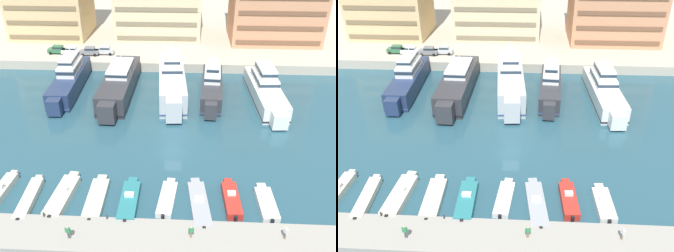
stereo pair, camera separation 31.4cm
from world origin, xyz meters
TOP-DOWN VIEW (x-y plane):
  - ground_plane at (0.00, 0.00)m, footprint 400.00×400.00m
  - quay_promenade at (0.00, 64.11)m, footprint 180.00×70.00m
  - pier_dock at (0.00, -16.61)m, footprint 120.00×4.96m
  - yacht_navy_far_left at (-20.46, 19.89)m, footprint 4.57×21.40m
  - yacht_charcoal_left at (-10.71, 18.41)m, footprint 5.54×23.08m
  - yacht_silver_mid_left at (-0.99, 19.31)m, footprint 6.11×23.27m
  - yacht_charcoal_center_left at (6.38, 18.21)m, footprint 4.72×18.20m
  - yacht_white_center at (15.96, 17.29)m, footprint 5.57×21.07m
  - motorboat_cream_far_left at (-20.96, -10.42)m, footprint 2.06×8.19m
  - motorboat_cream_left at (-16.97, -11.15)m, footprint 1.73×8.03m
  - motorboat_cream_mid_left at (-13.06, -10.48)m, footprint 2.79×8.33m
  - motorboat_cream_center_left at (-8.90, -10.69)m, footprint 2.16×8.20m
  - motorboat_teal_center at (-4.84, -10.97)m, footprint 2.07×7.73m
  - motorboat_white_center_right at (-0.31, -10.24)m, footprint 2.44×7.01m
  - motorboat_grey_mid_right at (3.52, -11.02)m, footprint 2.85×8.75m
  - motorboat_red_right at (7.40, -10.23)m, footprint 2.13×6.88m
  - motorboat_white_far_right at (11.50, -10.61)m, footprint 2.22×6.56m
  - car_green_far_left at (-27.00, 33.99)m, footprint 4.15×2.01m
  - car_white_left at (-23.75, 33.41)m, footprint 4.15×2.03m
  - car_grey_mid_left at (-19.69, 33.35)m, footprint 4.12×1.97m
  - car_silver_center_left at (-16.43, 34.05)m, footprint 4.10×1.92m
  - pedestrian_near_edge at (2.52, -16.60)m, footprint 0.60×0.28m
  - pedestrian_mid_deck at (-10.32, -17.35)m, footprint 0.66×0.28m
  - pedestrian_far_side at (12.37, -16.27)m, footprint 0.40×0.61m
  - bollard_west at (-14.04, -14.38)m, footprint 0.20×0.20m
  - bollard_west_mid at (-6.85, -14.38)m, footprint 0.20×0.20m

SIDE VIEW (x-z plane):
  - ground_plane at x=0.00m, z-range 0.00..0.00m
  - motorboat_white_center_right at x=-0.31m, z-range -0.17..0.91m
  - motorboat_cream_center_left at x=-8.90m, z-range -0.04..0.78m
  - pier_dock at x=0.00m, z-range 0.00..0.76m
  - motorboat_grey_mid_right at x=3.52m, z-range -0.17..0.98m
  - motorboat_white_far_right at x=11.50m, z-range -0.18..1.07m
  - motorboat_cream_left at x=-16.97m, z-range 0.00..0.89m
  - motorboat_cream_far_left at x=-20.96m, z-range -0.25..1.19m
  - motorboat_teal_center at x=-4.84m, z-range -0.20..1.18m
  - motorboat_cream_mid_left at x=-13.06m, z-range -0.20..1.18m
  - motorboat_red_right at x=7.40m, z-range -0.20..1.30m
  - quay_promenade at x=0.00m, z-range 0.00..1.95m
  - bollard_west at x=-14.04m, z-range 0.78..1.39m
  - bollard_west_mid at x=-6.85m, z-range 0.78..1.39m
  - pedestrian_near_edge at x=2.52m, z-range 0.91..2.48m
  - pedestrian_far_side at x=12.37m, z-range 0.92..2.61m
  - pedestrian_mid_deck at x=-10.32m, z-range 0.92..2.64m
  - yacht_white_center at x=15.96m, z-range -1.77..6.01m
  - yacht_charcoal_left at x=-10.71m, z-range -1.31..5.60m
  - yacht_charcoal_center_left at x=6.38m, z-range -1.76..6.19m
  - yacht_navy_far_left at x=-20.46m, z-range -1.75..6.31m
  - yacht_silver_mid_left at x=-0.99m, z-range -1.75..7.17m
  - car_green_far_left at x=-27.00m, z-range 2.03..3.83m
  - car_white_left at x=-23.75m, z-range 2.03..3.83m
  - car_grey_mid_left at x=-19.69m, z-range 2.03..3.83m
  - car_silver_center_left at x=-16.43m, z-range 2.03..3.83m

